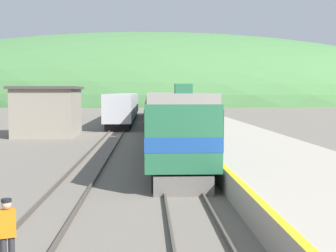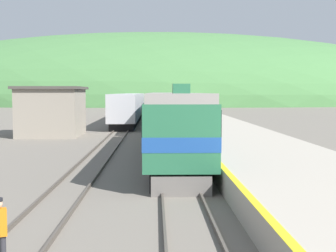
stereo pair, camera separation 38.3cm
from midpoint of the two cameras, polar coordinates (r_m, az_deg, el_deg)
track_main at (r=69.24m, az=-1.56°, el=0.96°), size 1.52×180.00×0.16m
track_siding at (r=69.31m, az=-5.19°, el=0.95°), size 1.52×180.00×0.16m
platform at (r=49.61m, az=4.40°, el=0.16°), size 6.48×140.00×0.97m
distant_hills at (r=167.33m, az=-2.13°, el=2.79°), size 221.87×99.84×48.96m
station_shed at (r=43.18m, az=-14.71°, el=1.77°), size 5.66×6.66×4.42m
express_train_lead_car at (r=27.51m, az=-0.10°, el=0.40°), size 2.97×21.03×4.22m
carriage_second at (r=50.27m, az=-1.20°, el=2.07°), size 2.96×22.34×3.86m
carriage_third at (r=73.47m, az=-1.62°, el=2.72°), size 2.96×22.34×3.86m
siding_train at (r=63.47m, az=-5.44°, el=2.32°), size 2.90×35.50×3.71m
track_worker at (r=10.98m, az=-20.00°, el=-11.95°), size 0.41×0.33×1.62m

